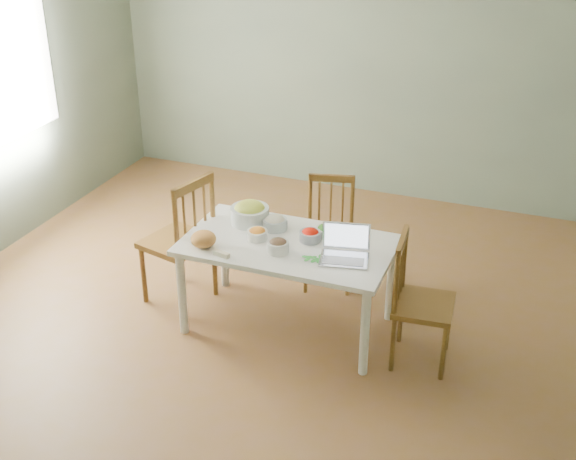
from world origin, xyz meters
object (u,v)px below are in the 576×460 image
at_px(bread_boule, 203,239).
at_px(bowl_squash, 250,212).
at_px(dining_table, 288,285).
at_px(chair_left, 177,239).
at_px(chair_far, 329,235).
at_px(laptop, 345,246).
at_px(chair_right, 424,302).

bearing_deg(bread_boule, bowl_squash, 71.74).
distance_m(dining_table, chair_left, 0.92).
distance_m(chair_far, bowl_squash, 0.73).
bearing_deg(bread_boule, chair_far, 56.58).
xyz_separation_m(dining_table, laptop, (0.43, -0.10, 0.45)).
bearing_deg(chair_right, laptop, 88.73).
bearing_deg(chair_left, chair_far, 135.97).
height_order(dining_table, chair_right, chair_right).
xyz_separation_m(bread_boule, bowl_squash, (0.15, 0.45, 0.02)).
bearing_deg(bread_boule, chair_right, 7.14).
bearing_deg(laptop, chair_right, -8.29).
bearing_deg(chair_right, bowl_squash, 74.34).
xyz_separation_m(bread_boule, laptop, (0.95, 0.16, 0.06)).
relative_size(chair_left, chair_right, 1.13).
distance_m(dining_table, chair_right, 0.99).
xyz_separation_m(bowl_squash, laptop, (0.80, -0.29, 0.03)).
relative_size(dining_table, chair_left, 1.40).
xyz_separation_m(dining_table, bowl_squash, (-0.37, 0.20, 0.42)).
bearing_deg(chair_right, bread_boule, 92.46).
relative_size(chair_right, bowl_squash, 3.26).
distance_m(chair_left, bowl_squash, 0.61).
bearing_deg(dining_table, chair_left, 176.69).
height_order(chair_right, laptop, chair_right).
height_order(chair_far, laptop, laptop).
distance_m(dining_table, bread_boule, 0.70).
xyz_separation_m(chair_far, bowl_squash, (-0.46, -0.47, 0.33)).
relative_size(chair_right, laptop, 2.86).
distance_m(chair_far, bread_boule, 1.14).
bearing_deg(bowl_squash, chair_far, 45.63).
height_order(dining_table, bowl_squash, bowl_squash).
distance_m(chair_left, chair_right, 1.89).
xyz_separation_m(chair_right, bread_boule, (-1.50, -0.19, 0.28)).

